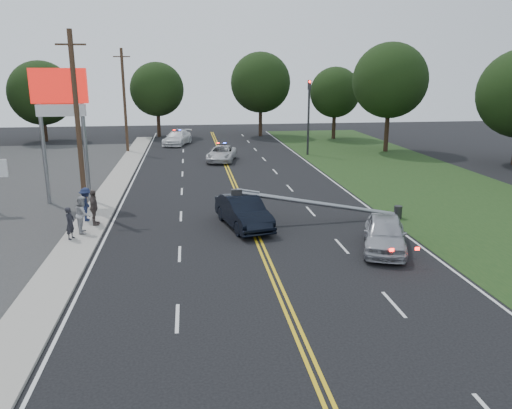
{
  "coord_description": "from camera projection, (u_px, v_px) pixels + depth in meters",
  "views": [
    {
      "loc": [
        -3.14,
        -16.97,
        7.77
      ],
      "look_at": [
        -0.07,
        5.64,
        1.7
      ],
      "focal_mm": 35.0,
      "sensor_mm": 36.0,
      "label": 1
    }
  ],
  "objects": [
    {
      "name": "tree_9",
      "position": [
        390.0,
        81.0,
        48.69
      ],
      "size": [
        7.3,
        7.3,
        10.62
      ],
      "color": "black",
      "rests_on": "ground"
    },
    {
      "name": "bystander_d",
      "position": [
        94.0,
        207.0,
        25.58
      ],
      "size": [
        0.49,
        1.1,
        1.85
      ],
      "primitive_type": "imported",
      "rotation": [
        0.0,
        0.0,
        1.61
      ],
      "color": "#554844",
      "rests_on": "sidewalk"
    },
    {
      "name": "tree_7",
      "position": [
        261.0,
        83.0,
        61.03
      ],
      "size": [
        7.32,
        7.32,
        10.19
      ],
      "color": "black",
      "rests_on": "ground"
    },
    {
      "name": "bystander_b",
      "position": [
        83.0,
        214.0,
        24.38
      ],
      "size": [
        0.81,
        0.98,
        1.84
      ],
      "primitive_type": "imported",
      "rotation": [
        0.0,
        0.0,
        1.7
      ],
      "color": "#A9A9AD",
      "rests_on": "sidewalk"
    },
    {
      "name": "crashed_sedan",
      "position": [
        244.0,
        212.0,
        25.68
      ],
      "size": [
        2.76,
        5.15,
        1.61
      ],
      "primitive_type": "imported",
      "rotation": [
        0.0,
        0.0,
        0.23
      ],
      "color": "black",
      "rests_on": "ground"
    },
    {
      "name": "tree_5",
      "position": [
        41.0,
        93.0,
        56.37
      ],
      "size": [
        7.19,
        7.19,
        9.07
      ],
      "color": "black",
      "rests_on": "ground"
    },
    {
      "name": "centerline_yellow",
      "position": [
        247.0,
        214.0,
        28.23
      ],
      "size": [
        0.36,
        80.0,
        0.0
      ],
      "primitive_type": "cube",
      "color": "gold",
      "rests_on": "ground"
    },
    {
      "name": "utility_pole_far",
      "position": [
        125.0,
        100.0,
        48.71
      ],
      "size": [
        1.6,
        0.28,
        10.0
      ],
      "color": "#382619",
      "rests_on": "ground"
    },
    {
      "name": "traffic_signal",
      "position": [
        309.0,
        111.0,
        47.38
      ],
      "size": [
        0.28,
        0.41,
        7.05
      ],
      "color": "#2D2D30",
      "rests_on": "ground"
    },
    {
      "name": "waiting_sedan",
      "position": [
        385.0,
        234.0,
        22.33
      ],
      "size": [
        3.28,
        4.88,
        1.54
      ],
      "primitive_type": "imported",
      "rotation": [
        0.0,
        0.0,
        -0.35
      ],
      "color": "#A7A9AF",
      "rests_on": "ground"
    },
    {
      "name": "grass_verge",
      "position": [
        469.0,
        205.0,
        29.99
      ],
      "size": [
        12.0,
        80.0,
        0.01
      ],
      "primitive_type": "cube",
      "color": "#193414",
      "rests_on": "ground"
    },
    {
      "name": "tree_6",
      "position": [
        157.0,
        89.0,
        60.55
      ],
      "size": [
        6.48,
        6.48,
        8.98
      ],
      "color": "black",
      "rests_on": "ground"
    },
    {
      "name": "sidewalk",
      "position": [
        94.0,
        218.0,
        27.12
      ],
      "size": [
        1.8,
        70.0,
        0.12
      ],
      "primitive_type": "cube",
      "color": "#9E998F",
      "rests_on": "ground"
    },
    {
      "name": "bystander_c",
      "position": [
        86.0,
        204.0,
        26.32
      ],
      "size": [
        0.76,
        1.21,
        1.79
      ],
      "primitive_type": "imported",
      "rotation": [
        0.0,
        0.0,
        1.65
      ],
      "color": "#1B2445",
      "rests_on": "sidewalk"
    },
    {
      "name": "bystander_a",
      "position": [
        70.0,
        223.0,
        23.44
      ],
      "size": [
        0.52,
        0.65,
        1.55
      ],
      "primitive_type": "imported",
      "rotation": [
        0.0,
        0.0,
        1.27
      ],
      "color": "#222128",
      "rests_on": "sidewalk"
    },
    {
      "name": "emergency_b",
      "position": [
        177.0,
        138.0,
        54.78
      ],
      "size": [
        3.62,
        5.7,
        1.54
      ],
      "primitive_type": "imported",
      "rotation": [
        0.0,
        0.0,
        -0.3
      ],
      "color": "white",
      "rests_on": "ground"
    },
    {
      "name": "emergency_a",
      "position": [
        222.0,
        154.0,
        44.75
      ],
      "size": [
        3.25,
        5.23,
        1.35
      ],
      "primitive_type": "imported",
      "rotation": [
        0.0,
        0.0,
        -0.22
      ],
      "color": "silver",
      "rests_on": "ground"
    },
    {
      "name": "ground",
      "position": [
        278.0,
        287.0,
        18.66
      ],
      "size": [
        120.0,
        120.0,
        0.0
      ],
      "primitive_type": "plane",
      "color": "black",
      "rests_on": "ground"
    },
    {
      "name": "tree_8",
      "position": [
        335.0,
        92.0,
        58.71
      ],
      "size": [
        5.89,
        5.89,
        8.41
      ],
      "color": "black",
      "rests_on": "ground"
    },
    {
      "name": "pylon_sign",
      "position": [
        60.0,
        103.0,
        29.15
      ],
      "size": [
        3.2,
        0.35,
        8.0
      ],
      "color": "gray",
      "rests_on": "ground"
    },
    {
      "name": "fallen_streetlight",
      "position": [
        329.0,
        205.0,
        26.63
      ],
      "size": [
        9.36,
        0.44,
        1.91
      ],
      "color": "#2D2D30",
      "rests_on": "ground"
    },
    {
      "name": "utility_pole_mid",
      "position": [
        78.0,
        122.0,
        27.64
      ],
      "size": [
        1.6,
        0.28,
        10.0
      ],
      "color": "#382619",
      "rests_on": "ground"
    }
  ]
}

